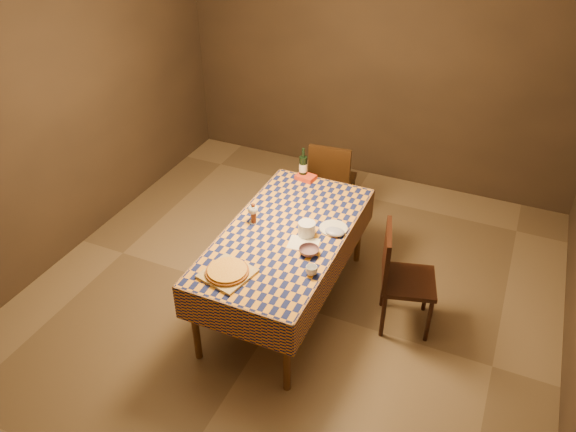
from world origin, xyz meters
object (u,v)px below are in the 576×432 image
(white_plate, at_px, (333,228))
(chair_right, at_px, (399,274))
(dining_table, at_px, (286,240))
(bowl, at_px, (309,251))
(pizza, at_px, (227,271))
(chair_far, at_px, (331,178))
(cutting_board, at_px, (227,274))
(wine_bottle, at_px, (303,167))

(white_plate, relative_size, chair_right, 0.25)
(dining_table, relative_size, bowl, 11.82)
(white_plate, bearing_deg, chair_right, -3.26)
(pizza, bearing_deg, white_plate, 59.01)
(white_plate, height_order, chair_far, chair_far)
(chair_right, bearing_deg, white_plate, 176.74)
(cutting_board, height_order, white_plate, cutting_board)
(pizza, height_order, wine_bottle, wine_bottle)
(pizza, height_order, white_plate, pizza)
(bowl, height_order, wine_bottle, wine_bottle)
(chair_right, bearing_deg, wine_bottle, 148.32)
(pizza, xyz_separation_m, wine_bottle, (-0.03, 1.51, 0.08))
(cutting_board, height_order, wine_bottle, wine_bottle)
(dining_table, distance_m, cutting_board, 0.67)
(dining_table, distance_m, pizza, 0.68)
(dining_table, bearing_deg, pizza, -105.08)
(cutting_board, height_order, bowl, bowl)
(dining_table, relative_size, cutting_board, 5.56)
(pizza, bearing_deg, chair_far, 87.64)
(wine_bottle, relative_size, chair_far, 0.32)
(wine_bottle, bearing_deg, cutting_board, -88.76)
(cutting_board, xyz_separation_m, bowl, (0.45, 0.47, 0.01))
(pizza, relative_size, white_plate, 1.45)
(chair_far, xyz_separation_m, chair_right, (1.01, -1.18, 0.00))
(bowl, height_order, chair_far, chair_far)
(dining_table, xyz_separation_m, bowl, (0.27, -0.18, 0.10))
(chair_far, relative_size, chair_right, 1.00)
(dining_table, xyz_separation_m, cutting_board, (-0.17, -0.65, 0.09))
(dining_table, xyz_separation_m, chair_right, (0.92, 0.17, -0.17))
(pizza, relative_size, bowl, 2.13)
(dining_table, relative_size, chair_right, 1.98)
(cutting_board, xyz_separation_m, chair_right, (1.09, 0.81, -0.26))
(bowl, bearing_deg, chair_right, 28.30)
(chair_far, distance_m, chair_right, 1.55)
(cutting_board, bearing_deg, chair_far, 87.64)
(dining_table, xyz_separation_m, pizza, (-0.17, -0.65, 0.11))
(chair_right, bearing_deg, chair_far, 130.58)
(cutting_board, bearing_deg, pizza, 0.00)
(chair_far, bearing_deg, pizza, -92.36)
(cutting_board, relative_size, white_plate, 1.44)
(cutting_board, xyz_separation_m, white_plate, (0.51, 0.85, -0.00))
(dining_table, height_order, cutting_board, cutting_board)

